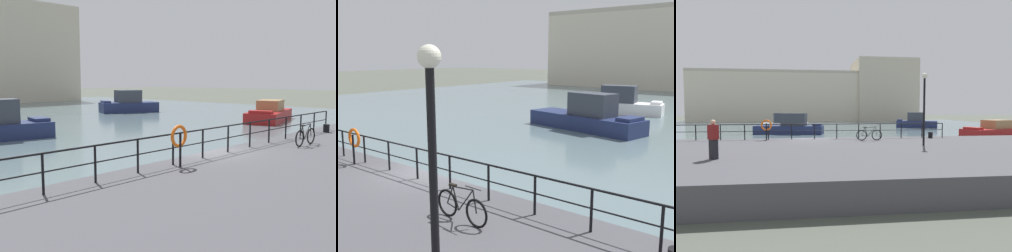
# 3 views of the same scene
# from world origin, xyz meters

# --- Properties ---
(ground_plane) EXTENTS (240.00, 240.00, 0.00)m
(ground_plane) POSITION_xyz_m (0.00, 0.00, 0.00)
(ground_plane) COLOR #4C5147
(water_basin) EXTENTS (80.00, 60.00, 0.01)m
(water_basin) POSITION_xyz_m (0.00, 30.20, 0.01)
(water_basin) COLOR slate
(water_basin) RESTS_ON ground_plane
(quay_promenade) EXTENTS (56.00, 13.00, 1.09)m
(quay_promenade) POSITION_xyz_m (0.00, -6.50, 0.54)
(quay_promenade) COLOR #47474C
(quay_promenade) RESTS_ON ground_plane
(harbor_building) EXTENTS (57.76, 15.12, 16.34)m
(harbor_building) POSITION_xyz_m (6.05, 58.49, 6.68)
(harbor_building) COLOR beige
(harbor_building) RESTS_ON ground_plane
(moored_harbor_tender) EXTENTS (8.31, 4.95, 1.94)m
(moored_harbor_tender) POSITION_xyz_m (20.91, 8.95, 0.71)
(moored_harbor_tender) COLOR maroon
(moored_harbor_tender) RESTS_ON water_basin
(moored_small_launch) EXTENTS (7.13, 5.10, 2.59)m
(moored_small_launch) POSITION_xyz_m (18.30, 25.91, 0.98)
(moored_small_launch) COLOR navy
(moored_small_launch) RESTS_ON water_basin
(moored_cabin_cruiser) EXTENTS (7.21, 3.27, 2.53)m
(moored_cabin_cruiser) POSITION_xyz_m (-3.63, 25.38, 0.95)
(moored_cabin_cruiser) COLOR white
(moored_cabin_cruiser) RESTS_ON water_basin
(moored_red_daysailer) EXTENTS (8.95, 4.01, 2.64)m
(moored_red_daysailer) POSITION_xyz_m (-2.22, 16.11, 0.90)
(moored_red_daysailer) COLOR navy
(moored_red_daysailer) RESTS_ON water_basin
(quay_railing) EXTENTS (19.27, 0.07, 1.08)m
(quay_railing) POSITION_xyz_m (0.33, -0.75, 1.82)
(quay_railing) COLOR black
(quay_railing) RESTS_ON quay_promenade
(parked_bicycle) EXTENTS (1.77, 0.11, 0.98)m
(parked_bicycle) POSITION_xyz_m (3.97, -2.26, 1.48)
(parked_bicycle) COLOR black
(parked_bicycle) RESTS_ON quay_promenade
(mooring_bollard) EXTENTS (0.32, 0.32, 0.44)m
(mooring_bollard) POSITION_xyz_m (8.77, -1.25, 1.31)
(mooring_bollard) COLOR black
(mooring_bollard) RESTS_ON quay_promenade
(life_ring_stand) EXTENTS (0.75, 0.16, 1.40)m
(life_ring_stand) POSITION_xyz_m (-2.96, -1.10, 2.06)
(life_ring_stand) COLOR black
(life_ring_stand) RESTS_ON quay_promenade
(quay_lamp_post) EXTENTS (0.32, 0.32, 4.21)m
(quay_lamp_post) POSITION_xyz_m (6.57, -5.28, 3.81)
(quay_lamp_post) COLOR black
(quay_lamp_post) RESTS_ON quay_promenade
(standing_person) EXTENTS (0.51, 0.51, 1.69)m
(standing_person) POSITION_xyz_m (-4.17, -8.57, 1.95)
(standing_person) COLOR black
(standing_person) RESTS_ON quay_promenade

